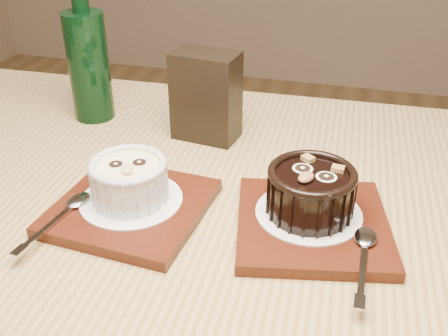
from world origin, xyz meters
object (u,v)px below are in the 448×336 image
object	(u,v)px
tray_right	(312,224)
green_bottle	(88,62)
tray_left	(131,207)
ramekin_white	(129,179)
table	(207,263)
ramekin_dark	(311,190)
condiment_stand	(206,96)

from	to	relation	value
tray_right	green_bottle	distance (m)	0.47
tray_left	tray_right	distance (m)	0.23
ramekin_white	tray_right	xyz separation A→B (m)	(0.23, 0.02, -0.04)
ramekin_white	green_bottle	size ratio (longest dim) A/B	0.38
table	ramekin_dark	bearing A→B (deg)	2.56
tray_left	green_bottle	size ratio (longest dim) A/B	0.71
table	ramekin_dark	world-z (taller)	ramekin_dark
green_bottle	ramekin_white	bearing A→B (deg)	-53.88
tray_left	condiment_stand	bearing A→B (deg)	82.33
ramekin_dark	condiment_stand	distance (m)	0.27
tray_left	ramekin_white	xyz separation A→B (m)	(-0.00, 0.01, 0.04)
ramekin_dark	green_bottle	xyz separation A→B (m)	(-0.40, 0.21, 0.05)
ramekin_white	condiment_stand	world-z (taller)	condiment_stand
tray_left	green_bottle	xyz separation A→B (m)	(-0.18, 0.25, 0.09)
tray_left	condiment_stand	size ratio (longest dim) A/B	1.29
green_bottle	ramekin_dark	bearing A→B (deg)	-28.05
ramekin_white	tray_left	bearing A→B (deg)	-97.60
ramekin_white	tray_right	bearing A→B (deg)	-19.20
ramekin_white	green_bottle	xyz separation A→B (m)	(-0.18, 0.24, 0.05)
ramekin_dark	tray_right	bearing A→B (deg)	-36.86
table	ramekin_white	distance (m)	0.17
table	condiment_stand	xyz separation A→B (m)	(-0.06, 0.20, 0.16)
ramekin_dark	green_bottle	bearing A→B (deg)	173.84
table	ramekin_dark	distance (m)	0.19
ramekin_white	condiment_stand	size ratio (longest dim) A/B	0.69
table	tray_left	world-z (taller)	tray_left
ramekin_dark	ramekin_white	bearing A→B (deg)	-150.08
tray_left	condiment_stand	distance (m)	0.24
table	condiment_stand	world-z (taller)	condiment_stand
tray_right	green_bottle	bearing A→B (deg)	151.12
table	tray_left	bearing A→B (deg)	-161.03
tray_left	green_bottle	distance (m)	0.32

